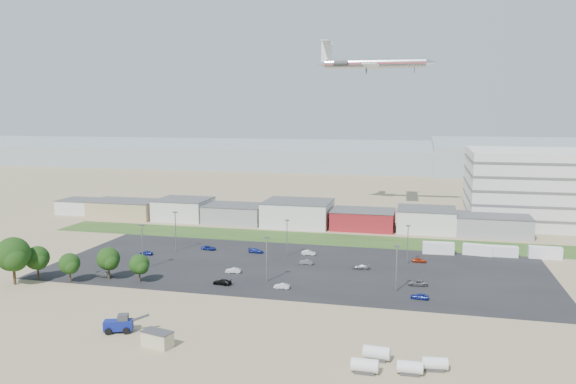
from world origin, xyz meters
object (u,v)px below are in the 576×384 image
(parked_car_10, at_px, (105,274))
(parked_car_13, at_px, (282,286))
(parked_car_6, at_px, (256,251))
(parked_car_12, at_px, (361,267))
(parked_car_3, at_px, (222,282))
(storage_tank_nw, at_px, (377,353))
(portable_shed, at_px, (157,339))
(parked_car_9, at_px, (209,248))
(parked_car_0, at_px, (418,283))
(parked_car_11, at_px, (309,253))
(parked_car_2, at_px, (420,296))
(parked_car_7, at_px, (306,262))
(tree_far_left, at_px, (13,258))
(telehandler, at_px, (118,323))
(parked_car_5, at_px, (146,253))
(box_trailer_a, at_px, (438,248))
(airliner, at_px, (375,63))
(parked_car_8, at_px, (419,260))
(parked_car_4, at_px, (233,270))

(parked_car_10, bearing_deg, parked_car_13, -81.48)
(parked_car_6, height_order, parked_car_13, parked_car_6)
(parked_car_12, bearing_deg, parked_car_3, -58.02)
(storage_tank_nw, distance_m, parked_car_12, 50.81)
(portable_shed, height_order, parked_car_3, portable_shed)
(portable_shed, xyz_separation_m, storage_tank_nw, (34.88, 3.30, -0.08))
(parked_car_10, bearing_deg, parked_car_9, -17.62)
(parked_car_0, distance_m, parked_car_11, 35.21)
(parked_car_13, bearing_deg, parked_car_2, 85.48)
(parked_car_7, bearing_deg, parked_car_12, 87.54)
(parked_car_12, bearing_deg, parked_car_0, 50.07)
(tree_far_left, relative_size, parked_car_12, 3.03)
(parked_car_2, bearing_deg, portable_shed, -44.43)
(telehandler, bearing_deg, parked_car_12, 34.20)
(parked_car_11, bearing_deg, parked_car_3, 154.77)
(parked_car_12, distance_m, parked_car_13, 24.41)
(parked_car_5, distance_m, parked_car_10, 20.58)
(parked_car_11, height_order, parked_car_13, parked_car_11)
(box_trailer_a, xyz_separation_m, tree_far_left, (-91.29, -50.48, 4.46))
(parked_car_0, bearing_deg, airliner, -174.07)
(box_trailer_a, relative_size, parked_car_10, 1.89)
(parked_car_8, relative_size, parked_car_11, 0.96)
(parked_car_9, height_order, parked_car_10, parked_car_10)
(box_trailer_a, distance_m, parked_car_10, 85.40)
(parked_car_4, bearing_deg, parked_car_0, 82.79)
(parked_car_9, distance_m, parked_car_11, 28.00)
(telehandler, distance_m, tree_far_left, 41.53)
(portable_shed, height_order, box_trailer_a, box_trailer_a)
(tree_far_left, height_order, parked_car_3, tree_far_left)
(parked_car_2, height_order, parked_car_10, parked_car_10)
(telehandler, xyz_separation_m, parked_car_5, (-20.91, 49.57, -1.01))
(parked_car_10, height_order, parked_car_11, parked_car_10)
(tree_far_left, xyz_separation_m, parked_car_5, (15.70, 30.46, -5.40))
(box_trailer_a, relative_size, parked_car_4, 2.27)
(tree_far_left, distance_m, parked_car_13, 59.26)
(parked_car_0, bearing_deg, parked_car_5, -103.75)
(storage_tank_nw, height_order, box_trailer_a, box_trailer_a)
(storage_tank_nw, height_order, parked_car_3, storage_tank_nw)
(parked_car_13, bearing_deg, parked_car_4, -126.52)
(portable_shed, bearing_deg, tree_far_left, 167.51)
(parked_car_8, bearing_deg, box_trailer_a, -23.02)
(storage_tank_nw, distance_m, parked_car_11, 64.74)
(telehandler, bearing_deg, parked_car_11, 50.89)
(portable_shed, xyz_separation_m, telehandler, (-9.28, 3.85, 0.32))
(parked_car_4, bearing_deg, box_trailer_a, 115.06)
(box_trailer_a, distance_m, parked_car_2, 39.68)
(parked_car_3, bearing_deg, tree_far_left, -69.54)
(telehandler, distance_m, parked_car_0, 63.47)
(parked_car_2, relative_size, parked_car_3, 0.87)
(parked_car_10, xyz_separation_m, parked_car_12, (56.62, 20.63, -0.06))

